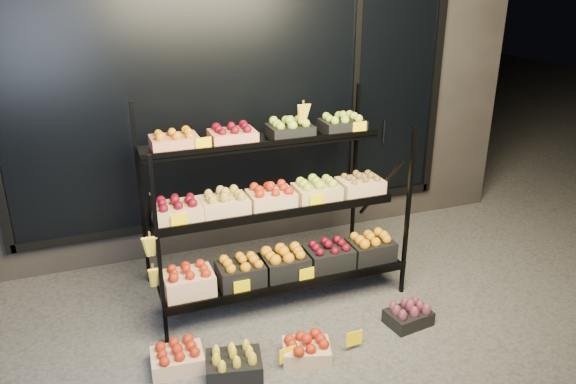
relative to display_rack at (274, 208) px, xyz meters
name	(u,v)px	position (x,y,z in m)	size (l,w,h in m)	color
ground	(301,327)	(0.01, -0.60, -0.79)	(24.00, 24.00, 0.00)	#514F4C
building	(213,58)	(0.01, 1.99, 0.96)	(6.00, 2.08, 3.50)	#2D2826
display_rack	(274,208)	(0.00, 0.00, 0.00)	(2.18, 1.02, 1.71)	black
tag_floor_a	(288,359)	(-0.25, -1.00, -0.73)	(0.13, 0.01, 0.12)	#F5CE00
tag_floor_b	(354,343)	(0.28, -1.00, -0.73)	(0.13, 0.01, 0.12)	#F5CE00
floor_crate_left	(177,357)	(-0.99, -0.74, -0.70)	(0.38, 0.30, 0.19)	#DBB27E
floor_crate_midleft	(234,363)	(-0.63, -0.94, -0.69)	(0.44, 0.36, 0.20)	black
floor_crate_midright	(306,349)	(-0.10, -0.97, -0.70)	(0.40, 0.34, 0.18)	#DBB27E
floor_crate_right	(408,315)	(0.83, -0.86, -0.70)	(0.37, 0.29, 0.18)	black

